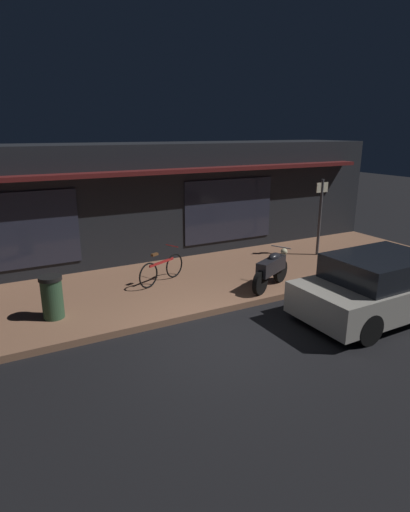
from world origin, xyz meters
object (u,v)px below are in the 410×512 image
motorcycle (272,269)px  trash_bin (52,297)px  bicycle_parked (162,269)px  parked_car_near (382,286)px  sign_post (320,213)px

motorcycle → trash_bin: bearing=172.2°
bicycle_parked → parked_car_near: parked_car_near is taller
trash_bin → sign_post: bearing=6.7°
trash_bin → parked_car_near: (6.48, -2.96, 0.08)m
motorcycle → bicycle_parked: (-2.31, 1.63, -0.14)m
bicycle_parked → sign_post: (5.39, 0.05, 1.00)m
bicycle_parked → trash_bin: bearing=-162.1°
trash_bin → bicycle_parked: bearing=17.9°
motorcycle → bicycle_parked: motorcycle is taller
sign_post → parked_car_near: size_ratio=0.58×
motorcycle → sign_post: size_ratio=0.66×
motorcycle → sign_post: 3.61m
sign_post → parked_car_near: (-1.77, -3.93, -0.81)m
bicycle_parked → trash_bin: trash_bin is taller
motorcycle → trash_bin: motorcycle is taller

